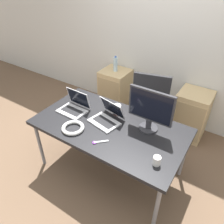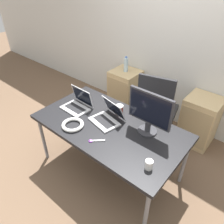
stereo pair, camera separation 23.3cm
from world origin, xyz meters
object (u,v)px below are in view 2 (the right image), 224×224
Objects in this scene: coffee_cup_brown at (119,109)px; cable_coil at (73,125)px; office_chair at (156,117)px; monitor at (149,113)px; laptop_left at (107,117)px; water_bottle at (126,65)px; cabinet_left at (125,91)px; cabinet_right at (199,121)px; laptop_right at (78,104)px; coffee_cup_white at (149,165)px.

coffee_cup_brown is 0.58m from cable_coil.
office_chair is at bearing 68.28° from cable_coil.
monitor is (0.24, -0.64, 0.53)m from office_chair.
laptop_left is 1.52× the size of cable_coil.
water_bottle reaches higher than coffee_cup_brown.
cabinet_left is 1.20m from coffee_cup_brown.
cabinet_right is at bearing 54.45° from coffee_cup_brown.
cabinet_right is 2.15× the size of laptop_right.
water_bottle is 1.97m from coffee_cup_white.
monitor is at bearing -44.17° from water_bottle.
cabinet_right is 2.95× the size of cable_coil.
cabinet_left is 1.37m from laptop_left.
office_chair is 11.90× the size of coffee_cup_brown.
coffee_cup_brown is (-0.68, -0.95, 0.40)m from cabinet_right.
cabinet_right is 7.64× the size of coffee_cup_brown.
water_bottle reaches higher than cabinet_left.
monitor is at bearing 123.80° from coffee_cup_white.
office_chair is at bearing -25.74° from water_bottle.
laptop_left is 1.11× the size of laptop_right.
coffee_cup_brown is 0.39× the size of cable_coil.
water_bottle is at bearing 105.10° from cable_coil.
cabinet_right is 1.23m from coffee_cup_brown.
monitor reaches higher than cabinet_left.
laptop_left is at bearing -120.40° from cabinet_right.
cable_coil is at bearing -146.52° from monitor.
office_chair reaches higher than cabinet_left.
coffee_cup_white is 0.94m from cable_coil.
water_bottle is 1.02× the size of cable_coil.
office_chair is 0.86m from monitor.
office_chair is at bearing 74.63° from laptop_left.
cable_coil is (0.40, -1.48, -0.10)m from water_bottle.
office_chair is 0.67m from coffee_cup_brown.
office_chair reaches higher than cabinet_right.
office_chair is 1.56× the size of cabinet_right.
laptop_left is (-0.68, -1.16, 0.40)m from cabinet_right.
office_chair reaches higher than laptop_left.
coffee_cup_brown is (-0.72, 0.50, 0.00)m from coffee_cup_white.
monitor is 5.10× the size of coffee_cup_brown.
cabinet_right is at bearing 59.60° from laptop_left.
laptop_left is 0.45m from laptop_right.
cabinet_left is 0.47m from water_bottle.
laptop_right is (-0.65, -0.80, 0.33)m from office_chair.
monitor reaches higher than laptop_right.
laptop_left is (0.62, -1.16, -0.07)m from water_bottle.
cable_coil is at bearing -121.37° from cabinet_right.
office_chair is at bearing 110.51° from monitor.
water_bottle is 0.74× the size of laptop_right.
cable_coil is (-0.43, -1.08, 0.30)m from office_chair.
cable_coil is (-0.22, -0.32, -0.03)m from laptop_left.
cabinet_left is 2.01m from coffee_cup_white.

